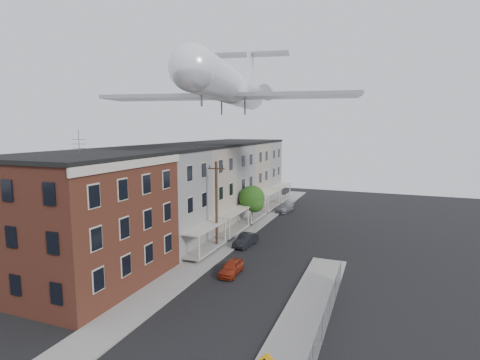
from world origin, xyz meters
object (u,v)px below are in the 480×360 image
Objects in this scene: car_mid at (246,240)px; street_tree at (253,200)px; car_far at (285,208)px; airplane at (232,87)px; car_near at (231,268)px; utility_pole at (216,205)px.

street_tree is at bearing 109.07° from car_mid.
car_far is at bearing 80.18° from street_tree.
street_tree is 14.11m from airplane.
car_near is at bearing -77.16° from street_tree.
car_far is at bearing 81.52° from airplane.
utility_pole is 5.20m from car_mid.
car_mid is 0.13× the size of airplane.
airplane is at bearing 92.57° from utility_pole.
car_near is at bearing -68.24° from airplane.
car_far is (2.00, 19.59, -4.05)m from utility_pole.
car_near is at bearing -54.40° from utility_pole.
car_near is 0.90× the size of car_mid.
street_tree is 1.22× the size of car_far.
street_tree is 8.26m from car_mid.
car_far is (-0.23, 17.20, -0.01)m from car_mid.
car_mid is at bearing 47.03° from utility_pole.
car_far is at bearing 95.67° from car_mid.
street_tree is 1.50× the size of car_near.
utility_pole is 20.10m from car_far.
car_mid is at bearing -82.76° from car_far.
car_near is (3.80, -5.31, -4.09)m from utility_pole.
airplane reaches higher than car_mid.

